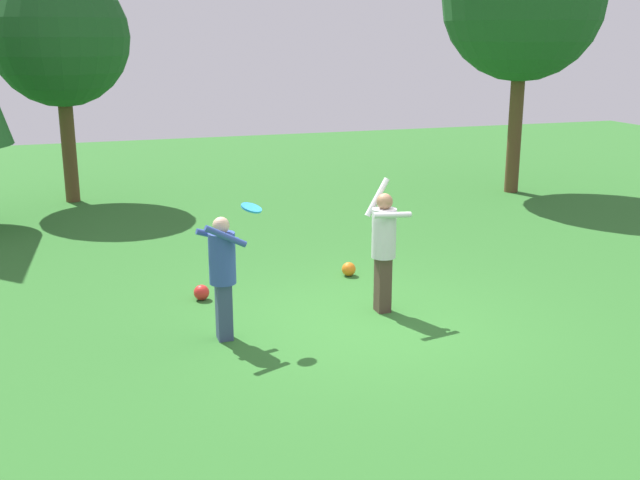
{
  "coord_description": "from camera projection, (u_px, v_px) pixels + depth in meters",
  "views": [
    {
      "loc": [
        -3.74,
        -9.15,
        3.82
      ],
      "look_at": [
        -0.49,
        0.6,
        1.05
      ],
      "focal_mm": 42.93,
      "sensor_mm": 36.0,
      "label": 1
    }
  ],
  "objects": [
    {
      "name": "ground_plane",
      "position": [
        368.0,
        321.0,
        10.52
      ],
      "size": [
        40.0,
        40.0,
        0.0
      ],
      "primitive_type": "plane",
      "color": "#2D6B28"
    },
    {
      "name": "person_thrower",
      "position": [
        384.0,
        242.0,
        10.64
      ],
      "size": [
        0.6,
        0.54,
        1.89
      ],
      "rotation": [
        0.0,
        0.0,
        -3.0
      ],
      "color": "#4C382D",
      "rests_on": "ground_plane"
    },
    {
      "name": "person_catcher",
      "position": [
        223.0,
        268.0,
        9.67
      ],
      "size": [
        0.58,
        0.52,
        1.62
      ],
      "rotation": [
        0.0,
        0.0,
        0.07
      ],
      "color": "#38476B",
      "rests_on": "ground_plane"
    },
    {
      "name": "frisbee",
      "position": [
        251.0,
        208.0,
        9.62
      ],
      "size": [
        0.38,
        0.38,
        0.11
      ],
      "color": "#2393D1"
    },
    {
      "name": "ball_orange",
      "position": [
        349.0,
        269.0,
        12.47
      ],
      "size": [
        0.23,
        0.23,
        0.23
      ],
      "primitive_type": "sphere",
      "color": "orange",
      "rests_on": "ground_plane"
    },
    {
      "name": "ball_red",
      "position": [
        202.0,
        292.0,
        11.34
      ],
      "size": [
        0.23,
        0.23,
        0.23
      ],
      "primitive_type": "sphere",
      "color": "red",
      "rests_on": "ground_plane"
    },
    {
      "name": "tree_far_right",
      "position": [
        523.0,
        0.0,
        17.99
      ],
      "size": [
        3.81,
        3.81,
        6.52
      ],
      "color": "brown",
      "rests_on": "ground_plane"
    },
    {
      "name": "tree_left",
      "position": [
        59.0,
        38.0,
        17.11
      ],
      "size": [
        3.11,
        3.11,
        5.32
      ],
      "color": "brown",
      "rests_on": "ground_plane"
    }
  ]
}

